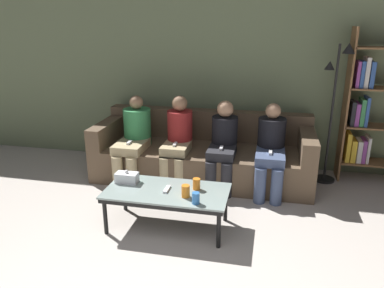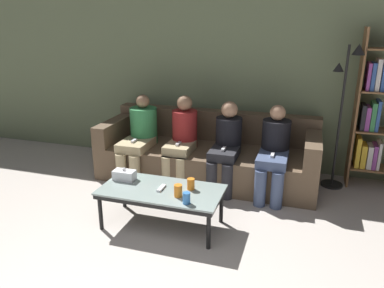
% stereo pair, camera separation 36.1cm
% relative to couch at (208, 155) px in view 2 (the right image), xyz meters
% --- Properties ---
extents(wall_back, '(12.00, 0.06, 2.60)m').
position_rel_couch_xyz_m(wall_back, '(0.00, 0.56, 1.01)').
color(wall_back, '#707F5B').
rests_on(wall_back, ground_plane).
extents(couch, '(2.70, 0.98, 0.80)m').
position_rel_couch_xyz_m(couch, '(0.00, 0.00, 0.00)').
color(couch, brown).
rests_on(couch, ground_plane).
extents(coffee_table, '(1.18, 0.58, 0.40)m').
position_rel_couch_xyz_m(coffee_table, '(-0.11, -1.32, 0.07)').
color(coffee_table, '#8C9E99').
rests_on(coffee_table, ground_plane).
extents(cup_near_left, '(0.08, 0.08, 0.12)m').
position_rel_couch_xyz_m(cup_near_left, '(0.10, -1.42, 0.17)').
color(cup_near_left, orange).
rests_on(cup_near_left, coffee_table).
extents(cup_near_right, '(0.07, 0.07, 0.11)m').
position_rel_couch_xyz_m(cup_near_right, '(0.16, -1.24, 0.16)').
color(cup_near_right, orange).
rests_on(cup_near_right, coffee_table).
extents(cup_far_center, '(0.07, 0.07, 0.11)m').
position_rel_couch_xyz_m(cup_far_center, '(0.22, -1.53, 0.16)').
color(cup_far_center, '#3372BF').
rests_on(cup_far_center, coffee_table).
extents(tissue_box, '(0.22, 0.12, 0.13)m').
position_rel_couch_xyz_m(tissue_box, '(-0.55, -1.23, 0.16)').
color(tissue_box, white).
rests_on(tissue_box, coffee_table).
extents(game_remote, '(0.04, 0.15, 0.02)m').
position_rel_couch_xyz_m(game_remote, '(-0.11, -1.32, 0.12)').
color(game_remote, white).
rests_on(game_remote, coffee_table).
extents(standing_lamp, '(0.31, 0.26, 1.69)m').
position_rel_couch_xyz_m(standing_lamp, '(1.55, 0.19, 0.75)').
color(standing_lamp, black).
rests_on(standing_lamp, ground_plane).
extents(seated_person_left_end, '(0.35, 0.73, 1.05)m').
position_rel_couch_xyz_m(seated_person_left_end, '(-0.84, -0.23, 0.27)').
color(seated_person_left_end, tan).
rests_on(seated_person_left_end, ground_plane).
extents(seated_person_mid_left, '(0.31, 0.62, 1.07)m').
position_rel_couch_xyz_m(seated_person_mid_left, '(-0.28, -0.21, 0.28)').
color(seated_person_mid_left, tan).
rests_on(seated_person_mid_left, ground_plane).
extents(seated_person_mid_right, '(0.31, 0.66, 1.03)m').
position_rel_couch_xyz_m(seated_person_mid_right, '(0.28, -0.23, 0.26)').
color(seated_person_mid_right, '#28282D').
rests_on(seated_person_mid_right, ground_plane).
extents(seated_person_right_end, '(0.32, 0.72, 1.03)m').
position_rel_couch_xyz_m(seated_person_right_end, '(0.84, -0.24, 0.26)').
color(seated_person_right_end, '#47567A').
rests_on(seated_person_right_end, ground_plane).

